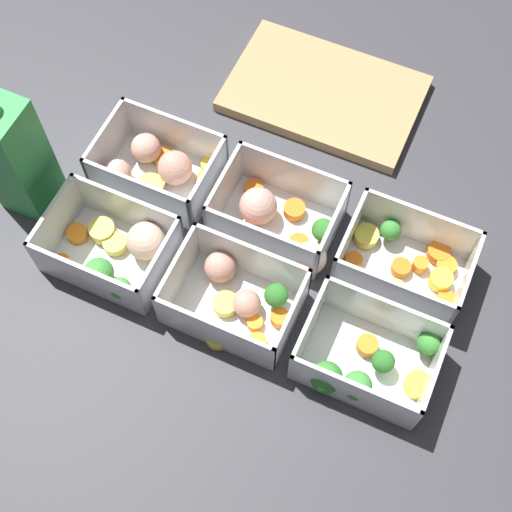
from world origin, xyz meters
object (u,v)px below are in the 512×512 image
at_px(container_near_right, 367,361).
at_px(container_far_center, 279,220).
at_px(container_near_center, 236,297).
at_px(container_near_left, 117,250).
at_px(container_far_right, 405,263).
at_px(juice_carton, 15,158).
at_px(container_far_left, 157,166).

distance_m(container_near_right, container_far_center, 0.22).
distance_m(container_near_center, container_far_center, 0.12).
height_order(container_near_left, container_far_right, same).
distance_m(container_far_right, juice_carton, 0.52).
height_order(container_near_left, container_near_center, same).
relative_size(container_far_left, container_far_center, 0.96).
xyz_separation_m(container_far_left, juice_carton, (-0.14, -0.10, 0.07)).
xyz_separation_m(container_far_left, container_far_center, (0.19, -0.01, 0.00)).
bearing_deg(container_far_right, juice_carton, -168.63).
height_order(container_near_left, container_far_center, same).
xyz_separation_m(container_near_right, juice_carton, (-0.50, 0.05, 0.07)).
height_order(container_far_left, container_far_right, same).
xyz_separation_m(container_near_left, container_far_right, (0.35, 0.14, -0.00)).
bearing_deg(juice_carton, container_near_right, -5.16).
distance_m(container_far_left, container_far_right, 0.36).
relative_size(container_near_right, juice_carton, 0.84).
relative_size(container_near_right, container_far_center, 1.00).
bearing_deg(container_far_right, container_near_left, -158.32).
bearing_deg(container_near_left, container_near_right, -1.42).
distance_m(container_near_center, container_far_right, 0.22).
xyz_separation_m(container_near_left, container_near_right, (0.35, -0.01, 0.00)).
xyz_separation_m(container_near_right, container_far_left, (-0.36, 0.15, -0.00)).
relative_size(container_far_left, juice_carton, 0.80).
bearing_deg(container_near_center, container_near_left, -178.50).
bearing_deg(juice_carton, container_near_left, -13.36).
bearing_deg(container_far_left, container_near_right, -21.92).
bearing_deg(container_far_center, container_near_right, -38.02).
bearing_deg(juice_carton, container_far_right, 11.37).
distance_m(container_near_center, juice_carton, 0.33).
bearing_deg(container_near_center, container_far_right, 36.84).
height_order(container_far_left, container_far_center, same).
bearing_deg(container_near_right, container_far_center, 141.98).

